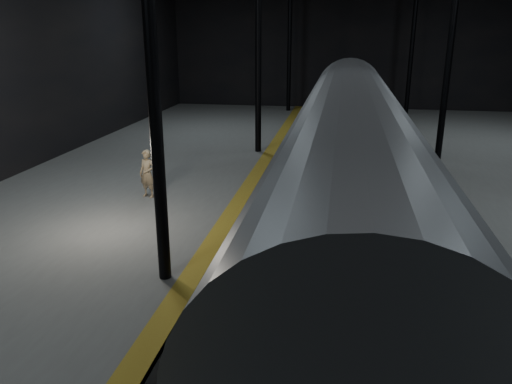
# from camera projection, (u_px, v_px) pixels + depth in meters

# --- Properties ---
(ground) EXTENTS (44.00, 44.00, 0.00)m
(ground) POSITION_uv_depth(u_px,v_px,m) (342.00, 254.00, 14.23)
(ground) COLOR black
(ground) RESTS_ON ground
(platform_left) EXTENTS (9.00, 43.80, 1.00)m
(platform_left) POSITION_uv_depth(u_px,v_px,m) (96.00, 221.00, 15.30)
(platform_left) COLOR #545451
(platform_left) RESTS_ON ground
(tactile_strip) EXTENTS (0.50, 43.80, 0.01)m
(tactile_strip) POSITION_uv_depth(u_px,v_px,m) (231.00, 214.00, 14.45)
(tactile_strip) COLOR #866018
(tactile_strip) RESTS_ON platform_left
(track) EXTENTS (2.40, 43.00, 0.24)m
(track) POSITION_uv_depth(u_px,v_px,m) (342.00, 252.00, 14.21)
(track) COLOR #3F3328
(track) RESTS_ON ground
(train) EXTENTS (2.77, 18.48, 4.94)m
(train) POSITION_uv_depth(u_px,v_px,m) (348.00, 176.00, 11.94)
(train) COLOR #A7ABAF
(train) RESTS_ON ground
(woman) EXTENTS (0.64, 0.51, 1.53)m
(woman) POSITION_uv_depth(u_px,v_px,m) (147.00, 174.00, 15.77)
(woman) COLOR tan
(woman) RESTS_ON platform_left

